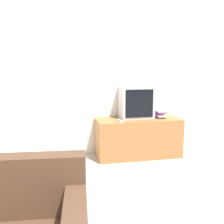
% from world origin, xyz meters
% --- Properties ---
extents(wall_back, '(9.00, 0.06, 2.60)m').
position_xyz_m(wall_back, '(0.00, 3.03, 1.30)').
color(wall_back, white).
rests_on(wall_back, ground_plane).
extents(tv_stand, '(1.34, 0.53, 0.61)m').
position_xyz_m(tv_stand, '(0.74, 2.71, 0.31)').
color(tv_stand, '#9E6638').
rests_on(tv_stand, ground_plane).
extents(television, '(0.52, 0.36, 0.51)m').
position_xyz_m(television, '(0.73, 2.80, 0.87)').
color(television, silver).
rests_on(television, tv_stand).
extents(book_stack, '(0.16, 0.23, 0.13)m').
position_xyz_m(book_stack, '(1.10, 2.72, 0.68)').
color(book_stack, '#23478E').
rests_on(book_stack, tv_stand).
extents(remote_on_stand, '(0.05, 0.18, 0.02)m').
position_xyz_m(remote_on_stand, '(0.40, 2.57, 0.63)').
color(remote_on_stand, '#B7B7B7').
rests_on(remote_on_stand, tv_stand).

